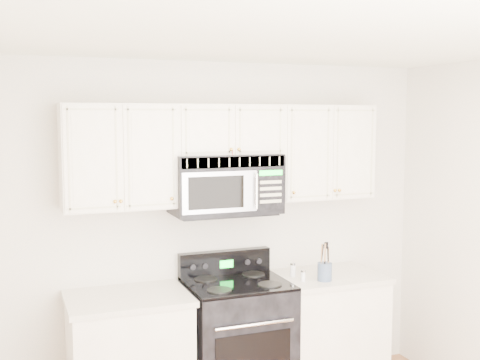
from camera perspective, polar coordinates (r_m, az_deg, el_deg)
name	(u,v)px	position (r m, az deg, el deg)	size (l,w,h in m)	color
room	(329,284)	(3.24, 8.41, -9.76)	(3.51, 3.51, 2.61)	#9B6640
base_cabinet_right	(326,334)	(5.08, 8.14, -14.22)	(0.86, 0.65, 0.92)	white
range	(237,340)	(4.74, -0.29, -14.89)	(0.75, 0.69, 1.12)	black
upper_cabinets	(227,149)	(4.57, -1.28, 2.96)	(2.44, 0.37, 0.75)	white
microwave	(225,184)	(4.54, -1.41, -0.34)	(0.81, 0.46, 0.45)	black
utensil_crock	(325,271)	(4.72, 8.03, -8.50)	(0.11, 0.11, 0.30)	#465A74
shaker_salt	(303,276)	(4.69, 6.01, -9.01)	(0.04, 0.04, 0.09)	silver
shaker_pepper	(293,269)	(4.82, 5.04, -8.45)	(0.05, 0.05, 0.11)	silver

